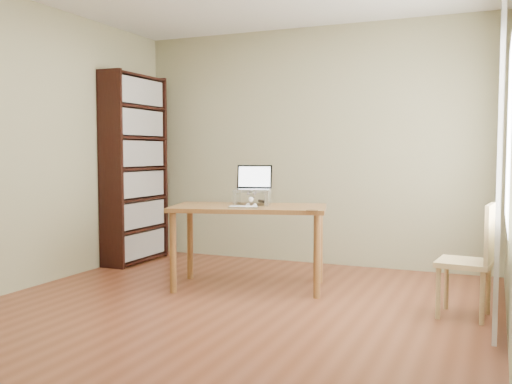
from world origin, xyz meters
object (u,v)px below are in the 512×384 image
at_px(laptop, 255,184).
at_px(cat, 255,198).
at_px(desk, 249,217).
at_px(keyboard, 243,207).
at_px(bookshelf, 135,169).
at_px(chair, 474,257).

relative_size(laptop, cat, 0.78).
relative_size(desk, keyboard, 5.45).
bearing_deg(keyboard, desk, 85.65).
relative_size(bookshelf, laptop, 5.61).
bearing_deg(keyboard, chair, -15.62).
distance_m(desk, laptop, 0.32).
height_order(bookshelf, laptop, bookshelf).
xyz_separation_m(bookshelf, cat, (1.70, -0.55, -0.24)).
height_order(cat, chair, cat).
bearing_deg(keyboard, laptop, 81.29).
relative_size(desk, cat, 3.14).
bearing_deg(cat, keyboard, -102.57).
height_order(laptop, keyboard, laptop).
xyz_separation_m(laptop, cat, (0.01, -0.03, -0.13)).
bearing_deg(bookshelf, chair, -13.58).
relative_size(keyboard, cat, 0.58).
xyz_separation_m(desk, keyboard, (0.04, -0.22, 0.11)).
xyz_separation_m(desk, cat, (0.01, 0.11, 0.16)).
relative_size(keyboard, chair, 0.32).
bearing_deg(chair, laptop, 176.00).
relative_size(laptop, keyboard, 1.36).
relative_size(cat, chair, 0.56).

